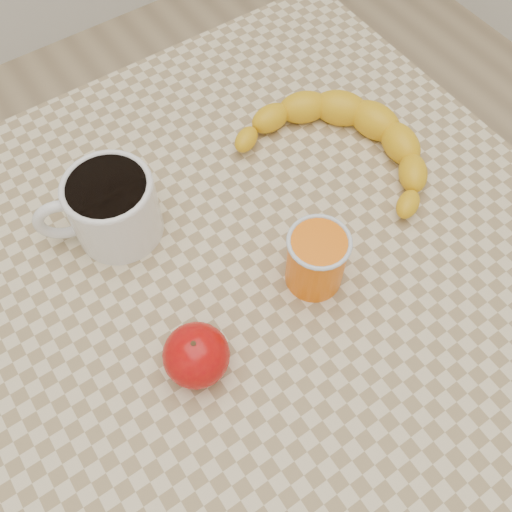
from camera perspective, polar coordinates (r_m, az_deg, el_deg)
ground at (r=1.40m, az=0.00°, el=-16.20°), size 3.00×3.00×0.00m
table at (r=0.77m, az=0.00°, el=-3.98°), size 0.80×0.80×0.75m
coffee_mug at (r=0.70m, az=-14.35°, el=4.83°), size 0.16×0.14×0.09m
orange_juice_glass at (r=0.65m, az=6.05°, el=-0.33°), size 0.07×0.07×0.08m
apple at (r=0.61m, az=-5.99°, el=-9.84°), size 0.09×0.09×0.07m
banana at (r=0.78m, az=8.81°, el=10.85°), size 0.40×0.43×0.05m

